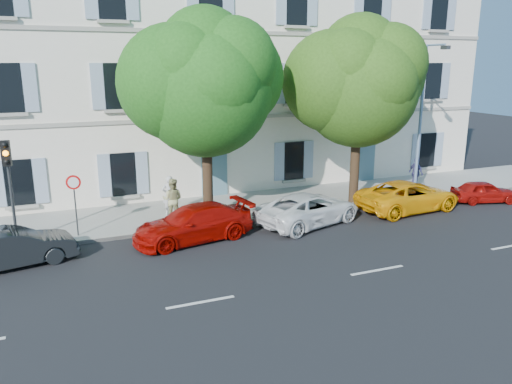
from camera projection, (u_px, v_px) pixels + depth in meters
name	position (u px, v px, depth m)	size (l,w,h in m)	color
ground	(318.00, 233.00, 19.94)	(90.00, 90.00, 0.00)	black
sidewalk	(273.00, 203.00, 23.91)	(36.00, 4.50, 0.15)	#A09E96
kerb	(293.00, 215.00, 21.97)	(36.00, 0.16, 0.16)	#9E998E
building	(231.00, 74.00, 27.58)	(28.00, 7.00, 12.00)	white
car_dark_sedan	(14.00, 248.00, 16.55)	(1.38, 3.95, 1.30)	black
car_red_coupe	(193.00, 223.00, 18.97)	(1.90, 4.67, 1.35)	#9F0A04
car_white_coupe	(309.00, 209.00, 20.92)	(2.20, 4.78, 1.33)	white
car_yellow_supercar	(408.00, 196.00, 22.85)	(2.29, 4.96, 1.38)	#FFAA0A
car_red_hatchback	(484.00, 192.00, 24.24)	(1.26, 3.12, 1.06)	#970D09
tree_left	(205.00, 90.00, 19.94)	(5.40, 5.40, 8.38)	#3A2819
tree_right	(359.00, 88.00, 22.64)	(5.39, 5.39, 8.30)	#3A2819
traffic_light	(8.00, 170.00, 17.59)	(0.32, 0.43, 3.84)	#383A3D
road_sign	(74.00, 192.00, 18.78)	(0.55, 0.12, 2.39)	#383A3D
street_lamp	(423.00, 112.00, 24.08)	(0.24, 1.55, 7.30)	#7293BF
pedestrian_a	(169.00, 195.00, 21.75)	(0.63, 0.41, 1.72)	silver
pedestrian_b	(173.00, 199.00, 20.91)	(0.87, 0.68, 1.79)	tan
pedestrian_c	(416.00, 173.00, 26.16)	(0.99, 0.41, 1.69)	#4C4A87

